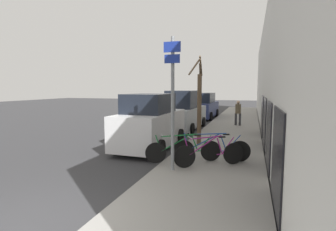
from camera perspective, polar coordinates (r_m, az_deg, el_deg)
The scene contains 12 objects.
ground_plane at distance 15.21m, azimuth 3.41°, elevation -3.57°, with size 80.00×80.00×0.00m, color #333335.
sidewalk_curb at distance 17.53m, azimuth 14.00°, elevation -2.20°, with size 3.20×32.00×0.15m.
building_facade at distance 17.25m, azimuth 20.11°, elevation 7.97°, with size 0.23×32.00×6.50m.
signpost at distance 7.46m, azimuth 1.00°, elevation 3.64°, with size 0.49×0.12×3.82m.
bicycle_0 at distance 8.20m, azimuth 9.05°, elevation -8.12°, with size 1.96×1.23×0.94m.
bicycle_1 at distance 8.51m, azimuth 3.44°, elevation -7.53°, with size 2.25×1.11×0.92m.
bicycle_2 at distance 8.73m, azimuth 9.52°, elevation -7.21°, with size 2.43×0.71×0.94m.
parked_car_0 at distance 10.96m, azimuth -3.88°, elevation -1.75°, with size 2.08×4.20×2.30m.
parked_car_1 at distance 15.93m, azimuth 3.49°, elevation 0.71°, with size 2.04×4.82×2.37m.
parked_car_2 at distance 21.97m, azimuth 7.59°, elevation 1.93°, with size 2.20×4.71×2.12m.
pedestrian_near at distance 17.21m, azimuth 15.00°, elevation 0.92°, with size 0.40×0.35×1.58m.
street_tree at distance 11.14m, azimuth 6.81°, elevation 2.61°, with size 0.67×1.21×3.72m.
Camera 1 is at (3.74, -3.32, 2.55)m, focal length 28.00 mm.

